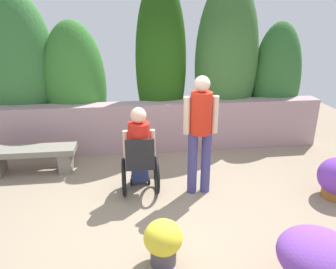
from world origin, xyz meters
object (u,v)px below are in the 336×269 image
stone_bench (31,156)px  flower_pot_red_accent (163,241)px  person_standing_companion (200,128)px  person_in_wheelchair (140,154)px  flower_pot_purple_near (317,260)px

stone_bench → flower_pot_red_accent: size_ratio=2.88×
person_standing_companion → flower_pot_red_accent: 1.73m
person_in_wheelchair → person_standing_companion: 0.95m
person_in_wheelchair → flower_pot_purple_near: bearing=-48.1°
stone_bench → person_standing_companion: 2.90m
person_in_wheelchair → flower_pot_red_accent: person_in_wheelchair is taller
person_standing_companion → person_in_wheelchair: bearing=-174.1°
stone_bench → person_in_wheelchair: person_in_wheelchair is taller
stone_bench → person_in_wheelchair: bearing=-33.4°
stone_bench → person_in_wheelchair: 2.00m
person_standing_companion → flower_pot_red_accent: (-0.68, -1.41, -0.73)m
stone_bench → person_standing_companion: size_ratio=0.84×
flower_pot_red_accent → stone_bench: bearing=129.8°
person_standing_companion → flower_pot_purple_near: size_ratio=2.31×
person_in_wheelchair → person_standing_companion: (0.86, -0.09, 0.39)m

